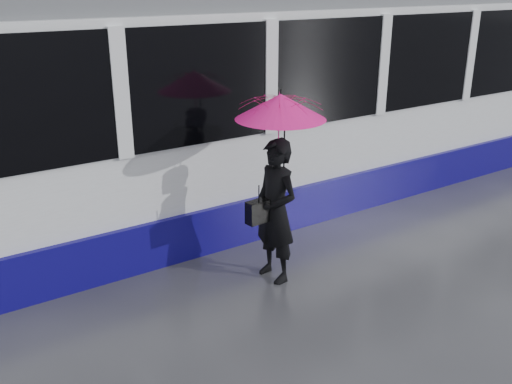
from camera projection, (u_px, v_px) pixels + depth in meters
ground at (170, 327)px, 5.90m from camera, size 90.00×90.00×0.00m
rails at (90, 240)px, 7.85m from camera, size 34.00×1.51×0.02m
tram at (126, 118)px, 7.62m from camera, size 26.00×2.56×3.35m
woman at (276, 211)px, 6.60m from camera, size 0.47×0.66×1.72m
umbrella at (280, 124)px, 6.27m from camera, size 1.10×1.10×1.16m
handbag at (259, 211)px, 6.49m from camera, size 0.32×0.16×0.45m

